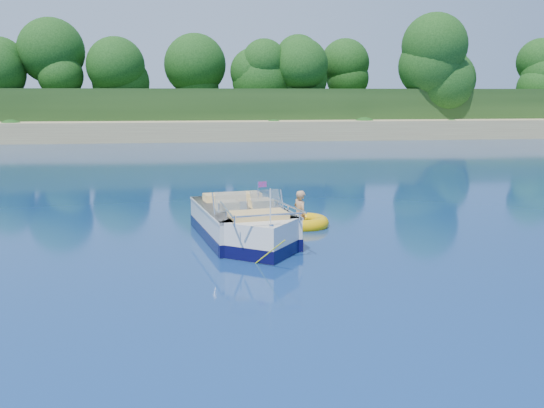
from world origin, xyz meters
name	(u,v)px	position (x,y,z in m)	size (l,w,h in m)	color
ground	(180,278)	(0.00, 0.00, 0.00)	(160.00, 160.00, 0.00)	#0A254B
shoreline	(186,116)	(0.00, 63.77, 0.98)	(170.00, 59.00, 6.00)	#978257
treeline	(184,70)	(0.04, 41.01, 5.55)	(150.00, 7.12, 8.19)	#2F200F
motorboat	(245,227)	(1.57, 2.89, 0.35)	(2.53, 5.44, 1.82)	silver
tow_tube	(303,223)	(3.27, 4.33, 0.10)	(1.58, 1.58, 0.38)	#E9AC05
boy	(299,227)	(3.16, 4.30, 0.00)	(0.50, 0.33, 1.38)	tan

